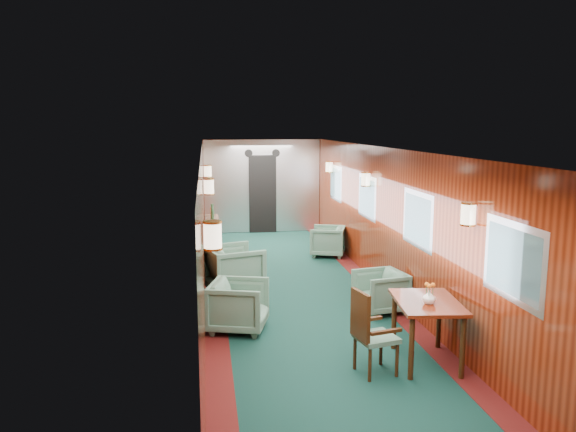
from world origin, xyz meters
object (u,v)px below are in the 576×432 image
object	(u,v)px
dining_table	(427,311)
armchair_right_near	(380,291)
side_chair	(369,329)
armchair_left_near	(239,306)
credenza	(212,235)
armchair_left_far	(234,269)
armchair_right_far	(328,241)

from	to	relation	value
dining_table	armchair_right_near	distance (m)	1.86
dining_table	side_chair	bearing A→B (deg)	-158.39
side_chair	armchair_right_near	world-z (taller)	side_chair
side_chair	armchair_left_near	world-z (taller)	side_chair
credenza	armchair_left_far	distance (m)	2.86
armchair_left_far	armchair_right_near	distance (m)	2.49
armchair_right_near	dining_table	bearing A→B (deg)	-11.31
armchair_right_near	armchair_right_far	xyz separation A→B (m)	(0.00, 3.65, 0.01)
credenza	armchair_left_far	xyz separation A→B (m)	(0.33, -2.84, -0.02)
side_chair	credenza	world-z (taller)	credenza
armchair_left_far	armchair_right_far	distance (m)	3.14
dining_table	armchair_right_near	bearing A→B (deg)	95.62
armchair_left_near	armchair_left_far	bearing A→B (deg)	14.99
dining_table	credenza	distance (m)	6.46
dining_table	armchair_left_near	world-z (taller)	dining_table
dining_table	side_chair	world-z (taller)	side_chair
credenza	armchair_right_far	world-z (taller)	credenza
dining_table	armchair_right_far	size ratio (longest dim) A/B	1.54
dining_table	armchair_right_far	world-z (taller)	dining_table
armchair_left_near	armchair_right_far	xyz separation A→B (m)	(2.13, 4.10, -0.02)
armchair_left_near	armchair_right_far	size ratio (longest dim) A/B	1.07
armchair_left_near	armchair_left_far	size ratio (longest dim) A/B	0.86
dining_table	armchair_right_near	size ratio (longest dim) A/B	1.58
dining_table	armchair_right_far	distance (m)	5.49
side_chair	armchair_right_near	bearing A→B (deg)	55.89
side_chair	armchair_left_near	xyz separation A→B (m)	(-1.35, 1.59, -0.19)
armchair_left_far	armchair_left_near	bearing A→B (deg)	161.86
dining_table	armchair_left_far	world-z (taller)	armchair_left_far
armchair_right_far	armchair_left_near	bearing A→B (deg)	-8.21
armchair_left_far	armchair_right_near	bearing A→B (deg)	-139.35
armchair_right_near	armchair_right_far	bearing A→B (deg)	169.59
armchair_right_far	credenza	bearing A→B (deg)	-82.54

